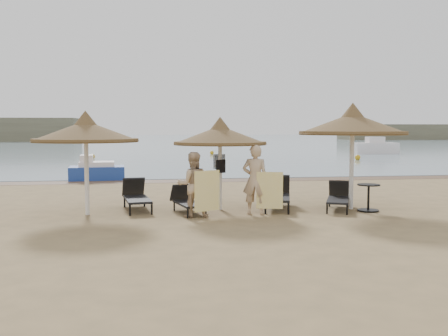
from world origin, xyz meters
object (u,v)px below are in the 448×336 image
Objects in this scene: person_left at (193,179)px; lounger_far_left at (136,196)px; palapa_center at (220,136)px; side_table at (368,198)px; lounger_far_right at (338,197)px; palapa_right at (352,124)px; pedal_boat at (96,170)px; lounger_near_left at (186,200)px; person_right at (255,174)px; palapa_left at (86,132)px; lounger_near_right at (278,194)px.

lounger_far_left is at bearing -45.06° from person_left.
palapa_center reaches higher than side_table.
lounger_far_left is at bearing -165.00° from lounger_far_right.
palapa_right is 12.82m from pedal_boat.
lounger_far_right is 0.86m from side_table.
pedal_boat is at bearing 152.81° from lounger_far_right.
lounger_far_right is at bearing -171.75° from person_left.
palapa_center is at bearing -18.28° from lounger_far_left.
lounger_far_right is 12.39m from pedal_boat.
lounger_near_left is 4.45m from lounger_far_right.
lounger_far_right is 0.84× the size of person_right.
lounger_near_left is at bearing -81.40° from person_left.
pedal_boat reaches higher than side_table.
person_left is at bearing -94.33° from lounger_near_left.
lounger_far_right is at bearing 175.83° from palapa_right.
palapa_right is at bearing -53.49° from pedal_boat.
person_right is at bearing -31.79° from lounger_near_left.
person_left is (2.84, -0.74, -1.26)m from palapa_left.
palapa_center is 1.81m from person_left.
lounger_far_right is at bearing -149.72° from person_right.
lounger_near_left is (2.71, -0.01, -1.93)m from palapa_left.
lounger_near_right reaches higher than lounger_far_left.
lounger_near_right is 1.09× the size of person_left.
pedal_boat is at bearing -71.23° from person_left.
lounger_near_right is 1.77m from lounger_far_right.
person_right is at bearing -66.67° from pedal_boat.
person_right reaches higher than lounger_far_right.
lounger_far_right is (5.87, -0.81, -0.04)m from lounger_far_left.
lounger_far_right is at bearing 0.13° from lounger_near_right.
pedal_boat is at bearing 131.18° from palapa_right.
person_right reaches higher than person_left.
lounger_near_left is at bearing -155.91° from lounger_near_right.
palapa_center is 3.86m from palapa_right.
lounger_near_right reaches higher than lounger_far_right.
palapa_center is 3.02m from lounger_far_left.
lounger_near_right is 2.85× the size of side_table.
lounger_far_right reaches higher than side_table.
side_table is at bearing -12.09° from palapa_center.
lounger_far_right is 2.77m from person_right.
palapa_right reaches higher than person_right.
palapa_center is 1.23× the size of lounger_near_right.
palapa_left is at bearing 166.01° from lounger_near_left.
lounger_far_left reaches higher than lounger_near_left.
palapa_center is at bearing -129.93° from person_left.
palapa_center reaches higher than person_left.
person_right reaches higher than side_table.
lounger_far_right is (3.45, -0.40, -1.79)m from palapa_center.
palapa_left is at bearing -174.72° from palapa_center.
palapa_left reaches higher than pedal_boat.
side_table is (7.88, -0.55, -1.90)m from palapa_left.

